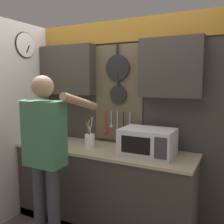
% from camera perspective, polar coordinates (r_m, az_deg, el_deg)
% --- Properties ---
extents(ground_plane, '(14.00, 14.00, 0.00)m').
position_cam_1_polar(ground_plane, '(3.14, -2.05, -23.97)').
color(ground_plane, brown).
extents(base_cabinet_counter, '(2.03, 0.62, 0.88)m').
position_cam_1_polar(base_cabinet_counter, '(2.94, -2.12, -16.68)').
color(base_cabinet_counter, '#38332D').
rests_on(base_cabinet_counter, ground_plane).
extents(back_wall_unit, '(2.60, 0.20, 2.31)m').
position_cam_1_polar(back_wall_unit, '(2.95, 0.37, 2.80)').
color(back_wall_unit, '#38332D').
rests_on(back_wall_unit, ground_plane).
extents(side_wall, '(0.07, 1.60, 2.31)m').
position_cam_1_polar(side_wall, '(3.09, -22.96, -1.80)').
color(side_wall, silver).
rests_on(side_wall, ground_plane).
extents(microwave, '(0.53, 0.37, 0.27)m').
position_cam_1_polar(microwave, '(2.56, 8.14, -6.74)').
color(microwave, silver).
rests_on(microwave, base_cabinet_counter).
extents(knife_block, '(0.13, 0.16, 0.28)m').
position_cam_1_polar(knife_block, '(3.27, -15.26, -4.41)').
color(knife_block, brown).
rests_on(knife_block, base_cabinet_counter).
extents(utensil_crock, '(0.11, 0.11, 0.34)m').
position_cam_1_polar(utensil_crock, '(2.87, -5.08, -6.21)').
color(utensil_crock, white).
rests_on(utensil_crock, base_cabinet_counter).
extents(person, '(0.54, 0.65, 1.67)m').
position_cam_1_polar(person, '(2.48, -14.95, -7.74)').
color(person, '#383842').
rests_on(person, ground_plane).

